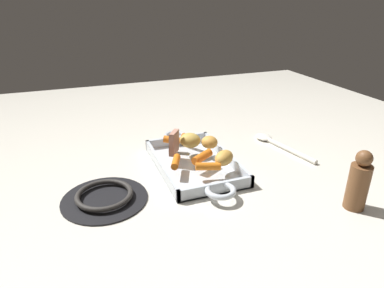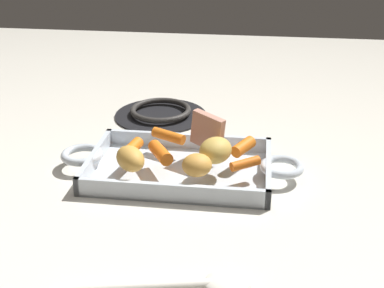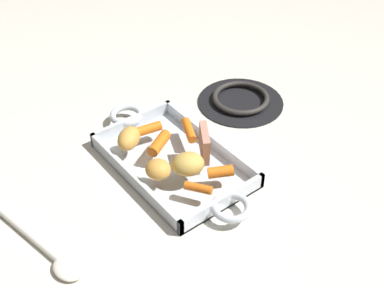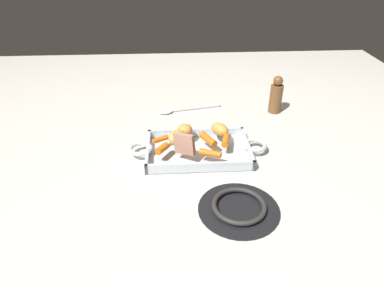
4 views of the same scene
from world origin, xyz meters
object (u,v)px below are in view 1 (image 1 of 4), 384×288
potato_near_roast (224,158)px  serving_spoon (276,143)px  roasting_dish (194,163)px  baby_carrot_southeast (208,166)px  baby_carrot_northeast (172,140)px  potato_corner (190,140)px  baby_carrot_northwest (176,162)px  roast_slice_thick (174,142)px  baby_carrot_long (189,138)px  stove_burner_rear (104,197)px  potato_halved (209,142)px  pepper_mill (359,182)px  baby_carrot_center_right (202,157)px

potato_near_roast → serving_spoon: 0.27m
roasting_dish → baby_carrot_southeast: (0.09, 0.01, 0.03)m
baby_carrot_northeast → potato_corner: (0.05, 0.04, 0.01)m
potato_corner → potato_near_roast: potato_corner is taller
roasting_dish → baby_carrot_northwest: 0.08m
roast_slice_thick → baby_carrot_northwest: 0.08m
baby_carrot_northwest → potato_near_roast: 0.13m
baby_carrot_long → stove_burner_rear: size_ratio=0.26×
potato_halved → pepper_mill: 0.40m
stove_burner_rear → potato_corner: bearing=118.4°
baby_carrot_long → pepper_mill: size_ratio=0.36×
baby_carrot_northwest → baby_carrot_southeast: bearing=51.3°
potato_near_roast → serving_spoon: size_ratio=0.26×
roast_slice_thick → potato_corner: size_ratio=1.02×
baby_carrot_southeast → stove_burner_rear: (-0.00, -0.26, -0.03)m
roasting_dish → pepper_mill: size_ratio=2.99×
roast_slice_thick → baby_carrot_center_right: bearing=36.4°
baby_carrot_long → baby_carrot_northeast: baby_carrot_northeast is taller
roasting_dish → baby_carrot_southeast: bearing=3.9°
baby_carrot_southeast → roasting_dish: bearing=-176.1°
potato_near_roast → stove_burner_rear: size_ratio=0.32×
potato_corner → potato_halved: (0.03, 0.05, -0.00)m
potato_near_roast → stove_burner_rear: potato_near_roast is taller
potato_corner → stove_burner_rear: size_ratio=0.31×
baby_carrot_southeast → serving_spoon: (-0.13, 0.29, -0.04)m
potato_halved → stove_burner_rear: size_ratio=0.24×
baby_carrot_long → potato_corner: (0.05, -0.02, 0.01)m
potato_halved → serving_spoon: size_ratio=0.20×
baby_carrot_northeast → potato_near_roast: potato_near_roast is taller
stove_burner_rear → baby_carrot_long: bearing=124.7°
roast_slice_thick → baby_carrot_southeast: roast_slice_thick is taller
baby_carrot_southeast → potato_near_roast: 0.05m
roasting_dish → potato_halved: (-0.04, 0.06, 0.04)m
baby_carrot_long → stove_burner_rear: baby_carrot_long is taller
baby_carrot_center_right → potato_near_roast: potato_near_roast is taller
pepper_mill → roast_slice_thick: bearing=-138.2°
potato_near_roast → baby_carrot_long: bearing=-170.9°
baby_carrot_northeast → potato_corner: bearing=43.2°
potato_corner → potato_halved: potato_corner is taller
potato_halved → potato_near_roast: size_ratio=0.76×
roasting_dish → serving_spoon: (-0.05, 0.30, -0.00)m
baby_carrot_northwest → potato_near_roast: potato_near_roast is taller
roasting_dish → potato_near_roast: bearing=37.8°
baby_carrot_northwest → baby_carrot_northeast: bearing=167.3°
serving_spoon → baby_carrot_northwest: bearing=90.8°
baby_carrot_northwest → serving_spoon: bearing=102.3°
roast_slice_thick → pepper_mill: (0.35, 0.32, 0.00)m
baby_carrot_northeast → pepper_mill: pepper_mill is taller
potato_near_roast → baby_carrot_center_right: bearing=-132.4°
roasting_dish → potato_near_roast: (0.07, 0.06, 0.04)m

